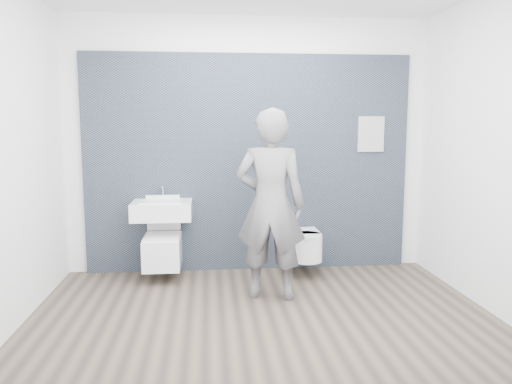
{
  "coord_description": "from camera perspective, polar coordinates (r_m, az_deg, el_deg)",
  "views": [
    {
      "loc": [
        -0.45,
        -4.06,
        1.64
      ],
      "look_at": [
        0.0,
        0.6,
        1.0
      ],
      "focal_mm": 35.0,
      "sensor_mm": 36.0,
      "label": 1
    }
  ],
  "objects": [
    {
      "name": "ground",
      "position": [
        4.4,
        0.77,
        -14.09
      ],
      "size": [
        4.0,
        4.0,
        0.0
      ],
      "primitive_type": "plane",
      "color": "brown",
      "rests_on": "ground"
    },
    {
      "name": "room_shell",
      "position": [
        4.09,
        0.82,
        9.17
      ],
      "size": [
        4.0,
        4.0,
        4.0
      ],
      "color": "white",
      "rests_on": "ground"
    },
    {
      "name": "tile_wall",
      "position": [
        5.79,
        -0.84,
        -8.68
      ],
      "size": [
        3.6,
        0.06,
        2.4
      ],
      "primitive_type": "cube",
      "color": "black",
      "rests_on": "ground"
    },
    {
      "name": "washbasin",
      "position": [
        5.37,
        -10.69,
        -2.0
      ],
      "size": [
        0.62,
        0.47,
        0.47
      ],
      "color": "white",
      "rests_on": "ground"
    },
    {
      "name": "toilet_square",
      "position": [
        5.42,
        -10.62,
        -6.41
      ],
      "size": [
        0.38,
        0.55,
        0.74
      ],
      "color": "white",
      "rests_on": "ground"
    },
    {
      "name": "toilet_rounded",
      "position": [
        5.49,
        5.64,
        -6.06
      ],
      "size": [
        0.32,
        0.55,
        0.3
      ],
      "color": "white",
      "rests_on": "ground"
    },
    {
      "name": "info_placard",
      "position": [
        6.01,
        12.55,
        -8.24
      ],
      "size": [
        0.3,
        0.03,
        0.39
      ],
      "primitive_type": "cube",
      "color": "silver",
      "rests_on": "ground"
    },
    {
      "name": "visitor",
      "position": [
        4.65,
        1.66,
        -1.47
      ],
      "size": [
        0.73,
        0.56,
        1.79
      ],
      "primitive_type": "imported",
      "rotation": [
        0.0,
        0.0,
        2.92
      ],
      "color": "slate",
      "rests_on": "ground"
    }
  ]
}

